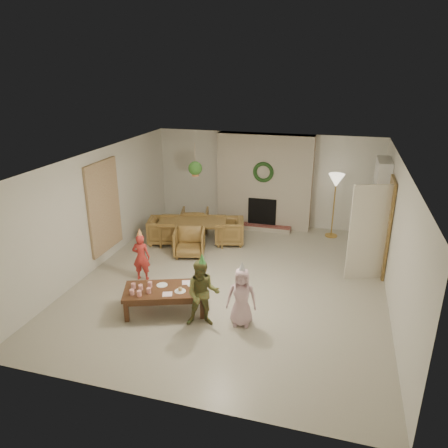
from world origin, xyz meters
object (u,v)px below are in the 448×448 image
(coffee_table_top, at_px, (165,290))
(child_plaid, at_px, (203,294))
(dining_chair_near, at_px, (189,242))
(dining_chair_far, at_px, (195,221))
(dining_table, at_px, (192,232))
(child_red, at_px, (141,257))
(child_pink, at_px, (241,297))
(dining_chair_right, at_px, (229,231))
(dining_chair_left, at_px, (163,231))

(coffee_table_top, bearing_deg, child_plaid, -36.19)
(dining_chair_near, bearing_deg, coffee_table_top, -94.54)
(dining_chair_near, bearing_deg, child_plaid, -79.58)
(dining_chair_near, height_order, coffee_table_top, dining_chair_near)
(dining_chair_far, bearing_deg, dining_table, 90.00)
(dining_table, height_order, coffee_table_top, dining_table)
(coffee_table_top, xyz_separation_m, child_plaid, (0.78, -0.23, 0.18))
(coffee_table_top, distance_m, child_red, 1.36)
(child_plaid, height_order, child_pink, child_plaid)
(dining_chair_far, relative_size, child_pink, 0.68)
(child_pink, bearing_deg, child_red, 148.47)
(coffee_table_top, bearing_deg, child_red, 113.36)
(dining_chair_right, distance_m, child_plaid, 3.55)
(child_plaid, bearing_deg, dining_chair_right, 82.29)
(child_red, height_order, child_pink, child_pink)
(dining_chair_near, distance_m, dining_chair_far, 1.45)
(dining_chair_right, distance_m, coffee_table_top, 3.30)
(dining_chair_far, xyz_separation_m, child_plaid, (1.55, -3.98, 0.27))
(dining_chair_right, distance_m, child_pink, 3.51)
(dining_table, xyz_separation_m, dining_chair_left, (-0.70, -0.18, 0.03))
(child_plaid, bearing_deg, dining_chair_near, 99.03)
(coffee_table_top, bearing_deg, child_pink, -21.67)
(dining_chair_far, height_order, dining_chair_right, same)
(coffee_table_top, distance_m, child_plaid, 0.84)
(dining_table, distance_m, coffee_table_top, 3.12)
(dining_chair_near, height_order, dining_chair_left, same)
(dining_chair_left, bearing_deg, coffee_table_top, -170.25)
(child_red, bearing_deg, dining_chair_near, -120.60)
(coffee_table_top, bearing_deg, dining_table, 80.70)
(dining_chair_near, bearing_deg, child_red, -125.40)
(child_pink, bearing_deg, coffee_table_top, 170.59)
(dining_chair_right, height_order, coffee_table_top, dining_chair_right)
(child_red, bearing_deg, child_plaid, 135.31)
(dining_chair_far, bearing_deg, dining_chair_right, 141.34)
(dining_chair_far, height_order, coffee_table_top, dining_chair_far)
(dining_table, bearing_deg, child_plaid, -81.68)
(dining_chair_left, bearing_deg, dining_table, -90.00)
(child_plaid, relative_size, child_pink, 1.14)
(child_red, bearing_deg, dining_table, -109.10)
(dining_chair_left, bearing_deg, dining_chair_far, -45.00)
(dining_chair_right, xyz_separation_m, coffee_table_top, (-0.29, -3.28, 0.09))
(dining_table, height_order, child_plaid, child_plaid)
(dining_chair_near, bearing_deg, dining_table, 90.00)
(dining_table, relative_size, child_pink, 1.60)
(dining_table, xyz_separation_m, dining_chair_right, (0.88, 0.22, 0.03))
(dining_chair_far, xyz_separation_m, child_red, (-0.17, -2.77, 0.17))
(dining_chair_near, height_order, dining_chair_right, same)
(coffee_table_top, relative_size, child_red, 1.45)
(dining_chair_near, xyz_separation_m, child_red, (-0.53, -1.37, 0.17))
(dining_table, relative_size, coffee_table_top, 1.15)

